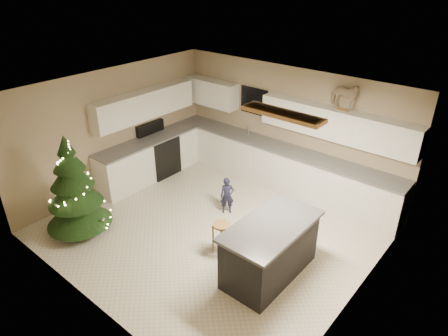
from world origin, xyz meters
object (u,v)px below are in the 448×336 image
Objects in this scene: christmas_tree at (75,194)px; toddler at (227,196)px; island at (270,249)px; bar_stool at (222,231)px; rocking_horse at (344,96)px.

christmas_tree is 2.54× the size of toddler.
island is 2.93× the size of bar_stool.
island is 2.25× the size of toddler.
bar_stool is (-0.92, -0.09, -0.04)m from island.
christmas_tree is at bearing 146.83° from rocking_horse.
christmas_tree is (-3.34, -1.29, 0.31)m from island.
rocking_horse is at bearing 51.79° from christmas_tree.
christmas_tree reaches higher than island.
island is 3.20m from rocking_horse.
island is at bearing 21.16° from christmas_tree.
bar_stool is 2.73m from christmas_tree.
rocking_horse reaches higher than bar_stool.
toddler is (-1.64, 0.92, -0.10)m from island.
toddler is (1.71, 2.22, -0.41)m from christmas_tree.
island is 3.60m from christmas_tree.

